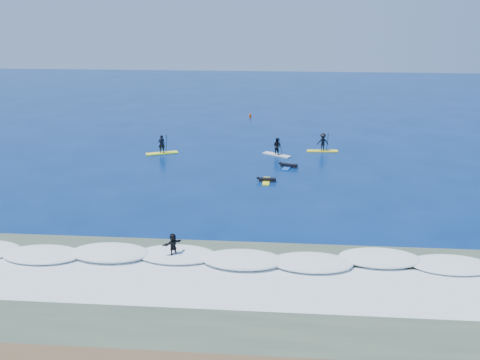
# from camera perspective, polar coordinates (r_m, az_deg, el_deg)

# --- Properties ---
(ground) EXTENTS (160.00, 160.00, 0.00)m
(ground) POSITION_cam_1_polar(r_m,az_deg,el_deg) (41.14, 0.01, -2.14)
(ground) COLOR #041E4D
(ground) RESTS_ON ground
(shallow_water) EXTENTS (90.00, 13.00, 0.01)m
(shallow_water) POSITION_cam_1_polar(r_m,az_deg,el_deg) (28.53, -2.31, -12.06)
(shallow_water) COLOR #374C3B
(shallow_water) RESTS_ON ground
(breaking_wave) EXTENTS (40.00, 6.00, 0.30)m
(breaking_wave) POSITION_cam_1_polar(r_m,az_deg,el_deg) (32.02, -1.45, -8.44)
(breaking_wave) COLOR white
(breaking_wave) RESTS_ON ground
(whitewater) EXTENTS (34.00, 5.00, 0.02)m
(whitewater) POSITION_cam_1_polar(r_m,az_deg,el_deg) (29.40, -2.08, -11.08)
(whitewater) COLOR silver
(whitewater) RESTS_ON ground
(sup_paddler_left) EXTENTS (3.22, 1.96, 2.22)m
(sup_paddler_left) POSITION_cam_1_polar(r_m,az_deg,el_deg) (54.06, -8.35, 3.51)
(sup_paddler_left) COLOR #FFFE1B
(sup_paddler_left) RESTS_ON ground
(sup_paddler_center) EXTENTS (2.88, 2.21, 2.07)m
(sup_paddler_center) POSITION_cam_1_polar(r_m,az_deg,el_deg) (53.01, 3.96, 3.45)
(sup_paddler_center) COLOR silver
(sup_paddler_center) RESTS_ON ground
(sup_paddler_right) EXTENTS (3.17, 1.00, 2.19)m
(sup_paddler_right) POSITION_cam_1_polar(r_m,az_deg,el_deg) (54.89, 8.82, 3.89)
(sup_paddler_right) COLOR yellow
(sup_paddler_right) RESTS_ON ground
(prone_paddler_near) EXTENTS (1.66, 2.10, 0.44)m
(prone_paddler_near) POSITION_cam_1_polar(r_m,az_deg,el_deg) (45.25, 2.83, -0.01)
(prone_paddler_near) COLOR #FFF81B
(prone_paddler_near) RESTS_ON ground
(prone_paddler_far) EXTENTS (1.78, 2.33, 0.47)m
(prone_paddler_far) POSITION_cam_1_polar(r_m,az_deg,el_deg) (49.34, 5.16, 1.53)
(prone_paddler_far) COLOR blue
(prone_paddler_far) RESTS_ON ground
(wave_surfer) EXTENTS (1.93, 1.82, 1.51)m
(wave_surfer) POSITION_cam_1_polar(r_m,az_deg,el_deg) (31.89, -7.16, -7.02)
(wave_surfer) COLOR white
(wave_surfer) RESTS_ON breaking_wave
(marker_buoy) EXTENTS (0.30, 0.30, 0.73)m
(marker_buoy) POSITION_cam_1_polar(r_m,az_deg,el_deg) (70.43, 1.10, 6.89)
(marker_buoy) COLOR #D54912
(marker_buoy) RESTS_ON ground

